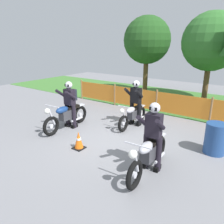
% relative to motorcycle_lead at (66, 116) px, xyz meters
% --- Properties ---
extents(ground, '(24.00, 24.00, 0.02)m').
position_rel_motorcycle_lead_xyz_m(ground, '(1.82, 0.40, -0.50)').
color(ground, gray).
extents(grass_verge, '(24.00, 5.41, 0.01)m').
position_rel_motorcycle_lead_xyz_m(grass_verge, '(1.82, 6.29, -0.49)').
color(grass_verge, '#427A33').
rests_on(grass_verge, ground).
extents(barrier_fence, '(9.02, 0.08, 1.05)m').
position_rel_motorcycle_lead_xyz_m(barrier_fence, '(1.82, 3.58, 0.05)').
color(barrier_fence, olive).
rests_on(barrier_fence, ground).
extents(tree_leftmost, '(2.69, 2.69, 4.47)m').
position_rel_motorcycle_lead_xyz_m(tree_leftmost, '(-0.43, 6.80, 2.61)').
color(tree_leftmost, brown).
rests_on(tree_leftmost, ground).
extents(tree_near_left, '(2.93, 2.93, 4.50)m').
position_rel_motorcycle_lead_xyz_m(tree_near_left, '(2.95, 7.21, 2.53)').
color(tree_near_left, brown).
rests_on(tree_near_left, ground).
extents(motorcycle_lead, '(0.63, 2.14, 1.01)m').
position_rel_motorcycle_lead_xyz_m(motorcycle_lead, '(0.00, 0.00, 0.00)').
color(motorcycle_lead, black).
rests_on(motorcycle_lead, ground).
extents(motorcycle_trailing, '(0.56, 1.89, 0.90)m').
position_rel_motorcycle_lead_xyz_m(motorcycle_trailing, '(1.79, 1.61, -0.06)').
color(motorcycle_trailing, black).
rests_on(motorcycle_trailing, ground).
extents(motorcycle_third, '(0.61, 2.09, 0.99)m').
position_rel_motorcycle_lead_xyz_m(motorcycle_third, '(3.65, -0.79, -0.01)').
color(motorcycle_third, black).
rests_on(motorcycle_third, ground).
extents(rider_lead, '(0.57, 0.69, 1.69)m').
position_rel_motorcycle_lead_xyz_m(rider_lead, '(-0.02, 0.23, 0.46)').
color(rider_lead, black).
rests_on(rider_lead, ground).
extents(rider_trailing, '(0.54, 0.68, 1.69)m').
position_rel_motorcycle_lead_xyz_m(rider_trailing, '(1.79, 1.81, 0.46)').
color(rider_trailing, black).
rests_on(rider_trailing, ground).
extents(rider_third, '(0.57, 0.69, 1.69)m').
position_rel_motorcycle_lead_xyz_m(rider_third, '(3.63, -0.57, 0.46)').
color(rider_third, black).
rests_on(rider_third, ground).
extents(traffic_cone, '(0.32, 0.32, 0.53)m').
position_rel_motorcycle_lead_xyz_m(traffic_cone, '(1.44, -0.86, -0.23)').
color(traffic_cone, black).
rests_on(traffic_cone, ground).
extents(spare_drum, '(0.58, 0.58, 0.88)m').
position_rel_motorcycle_lead_xyz_m(spare_drum, '(4.71, 1.18, -0.05)').
color(spare_drum, navy).
rests_on(spare_drum, ground).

